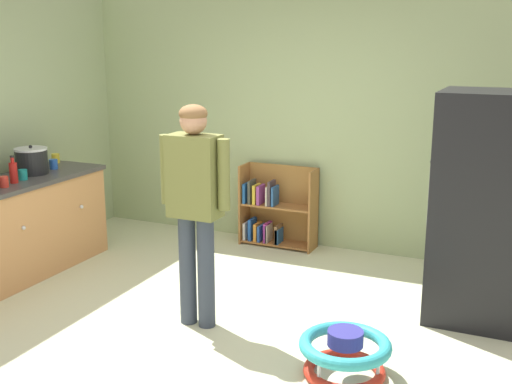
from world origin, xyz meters
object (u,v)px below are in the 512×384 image
object	(u,v)px
standing_person	(195,196)
ketchup_bottle	(13,172)
crock_pot	(32,161)
red_cup	(4,182)
teal_cup	(23,175)
baby_walker	(345,354)
yellow_cup	(56,158)
bookshelf	(274,211)
blue_cup	(53,164)
refrigerator	(482,208)

from	to	relation	value
standing_person	ketchup_bottle	size ratio (longest dim) A/B	6.89
crock_pot	ketchup_bottle	distance (m)	0.39
red_cup	teal_cup	world-z (taller)	same
baby_walker	yellow_cup	bearing A→B (deg)	158.98
yellow_cup	red_cup	bearing A→B (deg)	-71.85
bookshelf	blue_cup	distance (m)	2.29
refrigerator	red_cup	world-z (taller)	refrigerator
standing_person	red_cup	distance (m)	1.89
crock_pot	blue_cup	distance (m)	0.27
red_cup	teal_cup	size ratio (longest dim) A/B	1.00
baby_walker	crock_pot	size ratio (longest dim) A/B	2.00
standing_person	red_cup	bearing A→B (deg)	179.63
yellow_cup	blue_cup	size ratio (longest dim) A/B	1.00
teal_cup	standing_person	bearing A→B (deg)	-8.81
bookshelf	baby_walker	distance (m)	2.77
baby_walker	blue_cup	world-z (taller)	blue_cup
bookshelf	crock_pot	world-z (taller)	crock_pot
refrigerator	red_cup	distance (m)	3.95
standing_person	yellow_cup	world-z (taller)	standing_person
teal_cup	crock_pot	bearing A→B (deg)	114.84
standing_person	baby_walker	bearing A→B (deg)	-13.08
red_cup	yellow_cup	xyz separation A→B (m)	(-0.34, 1.04, 0.00)
ketchup_bottle	teal_cup	bearing A→B (deg)	99.11
baby_walker	red_cup	world-z (taller)	red_cup
baby_walker	blue_cup	size ratio (longest dim) A/B	6.36
standing_person	ketchup_bottle	xyz separation A→B (m)	(-1.94, 0.17, -0.02)
bookshelf	refrigerator	bearing A→B (deg)	-25.86
baby_walker	teal_cup	xyz separation A→B (m)	(-3.22, 0.60, 0.79)
ketchup_bottle	standing_person	bearing A→B (deg)	-5.12
crock_pot	yellow_cup	distance (m)	0.54
crock_pot	red_cup	world-z (taller)	crock_pot
bookshelf	blue_cup	world-z (taller)	blue_cup
baby_walker	refrigerator	bearing A→B (deg)	62.86
bookshelf	teal_cup	size ratio (longest dim) A/B	8.95
teal_cup	yellow_cup	xyz separation A→B (m)	(-0.27, 0.75, 0.00)
bookshelf	ketchup_bottle	size ratio (longest dim) A/B	3.46
baby_walker	ketchup_bottle	size ratio (longest dim) A/B	2.46
bookshelf	teal_cup	world-z (taller)	teal_cup
bookshelf	yellow_cup	world-z (taller)	yellow_cup
teal_cup	blue_cup	world-z (taller)	same
baby_walker	ketchup_bottle	distance (m)	3.34
crock_pot	teal_cup	xyz separation A→B (m)	(0.11, -0.23, -0.08)
bookshelf	baby_walker	size ratio (longest dim) A/B	1.41
bookshelf	standing_person	world-z (taller)	standing_person
refrigerator	ketchup_bottle	distance (m)	3.95
crock_pot	red_cup	xyz separation A→B (m)	(0.17, -0.53, -0.08)
baby_walker	red_cup	bearing A→B (deg)	174.48
standing_person	bookshelf	bearing A→B (deg)	95.95
yellow_cup	blue_cup	distance (m)	0.32
crock_pot	red_cup	size ratio (longest dim) A/B	3.18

